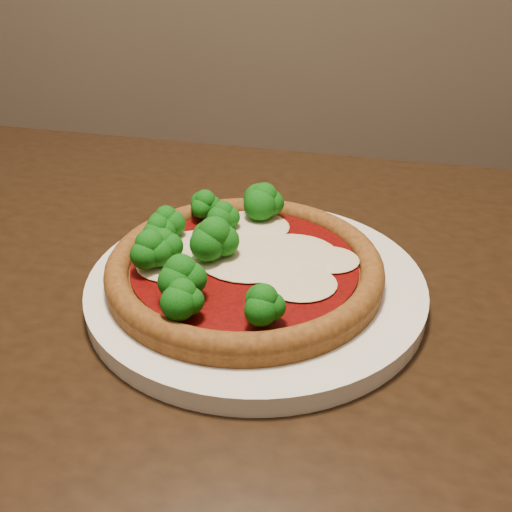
{
  "coord_description": "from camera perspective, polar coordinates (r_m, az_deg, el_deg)",
  "views": [
    {
      "loc": [
        0.15,
        -0.31,
        1.05
      ],
      "look_at": [
        0.13,
        0.12,
        0.79
      ],
      "focal_mm": 40.0,
      "sensor_mm": 36.0,
      "label": 1
    }
  ],
  "objects": [
    {
      "name": "plate",
      "position": [
        0.53,
        0.0,
        -2.9
      ],
      "size": [
        0.31,
        0.31,
        0.02
      ],
      "primitive_type": "cylinder",
      "color": "silver",
      "rests_on": "dining_table"
    },
    {
      "name": "dining_table",
      "position": [
        0.59,
        -3.48,
        -13.06
      ],
      "size": [
        1.24,
        0.99,
        0.75
      ],
      "rotation": [
        0.0,
        0.0,
        -0.19
      ],
      "color": "black",
      "rests_on": "floor"
    },
    {
      "name": "pizza",
      "position": [
        0.51,
        -1.97,
        -0.33
      ],
      "size": [
        0.25,
        0.25,
        0.06
      ],
      "rotation": [
        0.0,
        0.0,
        0.04
      ],
      "color": "brown",
      "rests_on": "plate"
    }
  ]
}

